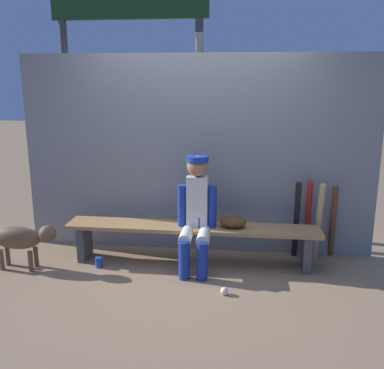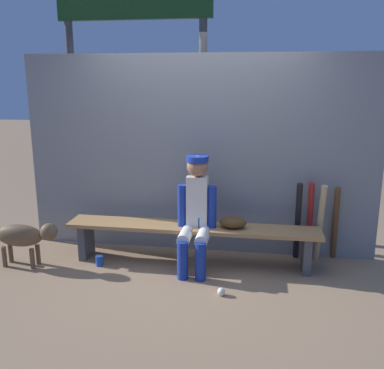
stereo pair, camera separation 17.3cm
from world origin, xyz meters
TOP-DOWN VIEW (x-y plane):
  - ground_plane at (0.00, 0.00)m, footprint 30.00×30.00m
  - chainlink_fence at (0.00, 0.42)m, footprint 3.96×0.03m
  - dugout_bench at (0.00, 0.00)m, footprint 2.70×0.36m
  - player_seated at (0.06, -0.11)m, footprint 0.41×0.55m
  - baseball_glove at (0.43, 0.00)m, footprint 0.28×0.20m
  - bat_aluminum_black at (1.12, 0.26)m, footprint 0.08×0.25m
  - bat_aluminum_red at (1.25, 0.33)m, footprint 0.09×0.14m
  - bat_wood_natural at (1.35, 0.25)m, footprint 0.09×0.23m
  - bat_wood_dark at (1.52, 0.33)m, footprint 0.11×0.24m
  - baseball at (0.38, -0.67)m, footprint 0.07×0.07m
  - cup_on_ground at (-0.97, -0.21)m, footprint 0.08×0.08m
  - cup_on_bench at (0.08, -0.03)m, footprint 0.08×0.08m
  - scoreboard at (-0.86, 1.21)m, footprint 2.25×0.27m
  - dog at (-1.74, -0.34)m, footprint 0.84×0.20m

SIDE VIEW (x-z plane):
  - ground_plane at x=0.00m, z-range 0.00..0.00m
  - baseball at x=0.38m, z-range 0.00..0.07m
  - cup_on_ground at x=-0.97m, z-range 0.00..0.11m
  - dog at x=-1.74m, z-range 0.09..0.58m
  - dugout_bench at x=0.00m, z-range 0.13..0.56m
  - bat_wood_dark at x=1.52m, z-range 0.00..0.85m
  - bat_aluminum_red at x=1.25m, z-range 0.00..0.88m
  - bat_wood_natural at x=1.35m, z-range 0.00..0.89m
  - bat_aluminum_black at x=1.12m, z-range 0.00..0.90m
  - cup_on_bench at x=0.08m, z-range 0.43..0.54m
  - baseball_glove at x=0.43m, z-range 0.43..0.55m
  - player_seated at x=0.06m, z-range 0.04..1.23m
  - chainlink_fence at x=0.00m, z-range 0.00..2.22m
  - scoreboard at x=-0.86m, z-range 0.74..4.39m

